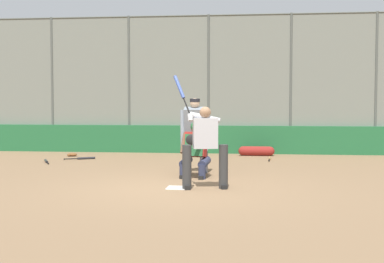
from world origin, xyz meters
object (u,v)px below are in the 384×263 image
object	(u,v)px
spare_bat_by_padding	(46,161)
spare_bat_near_backstop	(270,158)
catcher_behind_plate	(195,148)
umpire_home	(195,133)
fielding_glove_on_dirt	(72,155)
spare_bat_third_base_side	(84,158)
equipment_bag_dugout_side	(256,151)
batter_at_plate	(205,144)

from	to	relation	value
spare_bat_by_padding	spare_bat_near_backstop	bearing A→B (deg)	-103.92
spare_bat_near_backstop	spare_bat_by_padding	size ratio (longest dim) A/B	1.15
catcher_behind_plate	spare_bat_by_padding	bearing A→B (deg)	-19.38
umpire_home	fielding_glove_on_dirt	distance (m)	5.39
spare_bat_third_base_side	catcher_behind_plate	bearing A→B (deg)	-70.85
catcher_behind_plate	fielding_glove_on_dirt	size ratio (longest dim) A/B	4.22
spare_bat_near_backstop	equipment_bag_dugout_side	distance (m)	1.12
equipment_bag_dugout_side	umpire_home	bearing A→B (deg)	70.61
spare_bat_third_base_side	spare_bat_near_backstop	bearing A→B (deg)	-22.50
fielding_glove_on_dirt	equipment_bag_dugout_side	xyz separation A→B (m)	(-5.61, -0.84, 0.09)
batter_at_plate	fielding_glove_on_dirt	world-z (taller)	batter_at_plate
catcher_behind_plate	umpire_home	world-z (taller)	umpire_home
umpire_home	spare_bat_by_padding	size ratio (longest dim) A/B	2.28
equipment_bag_dugout_side	catcher_behind_plate	bearing A→B (deg)	74.25
fielding_glove_on_dirt	equipment_bag_dugout_side	distance (m)	5.68
catcher_behind_plate	spare_bat_third_base_side	size ratio (longest dim) A/B	1.53
umpire_home	spare_bat_by_padding	distance (m)	4.70
spare_bat_near_backstop	spare_bat_by_padding	xyz separation A→B (m)	(6.14, 1.44, 0.00)
spare_bat_by_padding	batter_at_plate	bearing A→B (deg)	-156.33
batter_at_plate	umpire_home	bearing A→B (deg)	-91.42
spare_bat_third_base_side	fielding_glove_on_dirt	world-z (taller)	fielding_glove_on_dirt
batter_at_plate	spare_bat_near_backstop	xyz separation A→B (m)	(-1.40, -5.31, -0.84)
umpire_home	spare_bat_third_base_side	size ratio (longest dim) A/B	2.16
spare_bat_by_padding	fielding_glove_on_dirt	xyz separation A→B (m)	(-0.15, -1.65, 0.02)
batter_at_plate	catcher_behind_plate	world-z (taller)	batter_at_plate
spare_bat_third_base_side	umpire_home	bearing A→B (deg)	-64.23
catcher_behind_plate	batter_at_plate	bearing A→B (deg)	112.94
batter_at_plate	spare_bat_third_base_side	distance (m)	6.23
spare_bat_near_backstop	umpire_home	bearing A→B (deg)	152.78
catcher_behind_plate	equipment_bag_dugout_side	distance (m)	5.12
spare_bat_third_base_side	fielding_glove_on_dirt	distance (m)	1.00
umpire_home	spare_bat_third_base_side	world-z (taller)	umpire_home
spare_bat_near_backstop	spare_bat_third_base_side	size ratio (longest dim) A/B	1.09
batter_at_plate	spare_bat_third_base_side	size ratio (longest dim) A/B	2.70
spare_bat_near_backstop	fielding_glove_on_dirt	world-z (taller)	fielding_glove_on_dirt
catcher_behind_plate	spare_bat_third_base_side	bearing A→B (deg)	-32.93
fielding_glove_on_dirt	spare_bat_third_base_side	bearing A→B (deg)	128.75
spare_bat_by_padding	spare_bat_third_base_side	xyz separation A→B (m)	(-0.78, -0.87, 0.00)
spare_bat_near_backstop	fielding_glove_on_dirt	bearing A→B (deg)	91.36
spare_bat_third_base_side	equipment_bag_dugout_side	distance (m)	5.24
spare_bat_third_base_side	fielding_glove_on_dirt	xyz separation A→B (m)	(0.63, -0.78, 0.02)
spare_bat_by_padding	equipment_bag_dugout_side	world-z (taller)	equipment_bag_dugout_side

